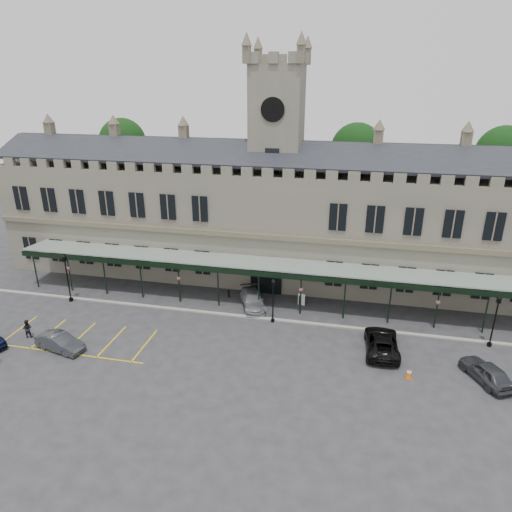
% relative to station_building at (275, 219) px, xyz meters
% --- Properties ---
extents(ground, '(140.00, 140.00, 0.00)m').
position_rel_station_building_xyz_m(ground, '(0.00, -15.91, -6.47)').
color(ground, '#2C2C2E').
extents(station_building, '(60.00, 10.36, 17.30)m').
position_rel_station_building_xyz_m(station_building, '(0.00, 0.00, 0.00)').
color(station_building, '#605C50').
rests_on(station_building, ground).
extents(clock_tower, '(5.60, 5.60, 24.80)m').
position_rel_station_building_xyz_m(clock_tower, '(0.00, 0.09, 6.64)').
color(clock_tower, '#605C50').
rests_on(clock_tower, ground).
extents(canopy, '(50.00, 4.10, 4.30)m').
position_rel_station_building_xyz_m(canopy, '(0.00, -8.45, -4.06)').
color(canopy, '#8C9E93').
rests_on(canopy, ground).
extents(kerb, '(60.00, 0.40, 0.12)m').
position_rel_station_building_xyz_m(kerb, '(0.00, -10.41, -6.41)').
color(kerb, gray).
rests_on(kerb, ground).
extents(parking_markings, '(16.00, 6.00, 0.01)m').
position_rel_station_building_xyz_m(parking_markings, '(-14.00, -17.41, -6.47)').
color(parking_markings, gold).
rests_on(parking_markings, ground).
extents(tree_behind_left, '(6.00, 6.00, 16.00)m').
position_rel_station_building_xyz_m(tree_behind_left, '(-22.00, 9.09, 6.35)').
color(tree_behind_left, '#332314').
rests_on(tree_behind_left, ground).
extents(tree_behind_mid, '(6.00, 6.00, 16.00)m').
position_rel_station_building_xyz_m(tree_behind_mid, '(8.00, 9.09, 6.35)').
color(tree_behind_mid, '#332314').
rests_on(tree_behind_mid, ground).
extents(tree_behind_right, '(6.00, 6.00, 16.00)m').
position_rel_station_building_xyz_m(tree_behind_right, '(24.00, 9.09, 6.35)').
color(tree_behind_right, '#332314').
rests_on(tree_behind_right, ground).
extents(lamp_post_left, '(0.48, 0.48, 5.12)m').
position_rel_station_building_xyz_m(lamp_post_left, '(-18.71, -10.90, -3.43)').
color(lamp_post_left, black).
rests_on(lamp_post_left, ground).
extents(lamp_post_mid, '(0.41, 0.41, 4.32)m').
position_rel_station_building_xyz_m(lamp_post_mid, '(1.74, -10.73, -3.91)').
color(lamp_post_mid, black).
rests_on(lamp_post_mid, ground).
extents(lamp_post_right, '(0.45, 0.45, 4.75)m').
position_rel_station_building_xyz_m(lamp_post_right, '(20.07, -10.91, -3.65)').
color(lamp_post_right, black).
rests_on(lamp_post_right, ground).
extents(traffic_cone, '(0.48, 0.48, 0.77)m').
position_rel_station_building_xyz_m(traffic_cone, '(13.11, -16.81, -6.09)').
color(traffic_cone, '#E55507').
rests_on(traffic_cone, ground).
extents(sign_board, '(0.70, 0.20, 1.22)m').
position_rel_station_building_xyz_m(sign_board, '(3.89, -6.91, -5.87)').
color(sign_board, black).
rests_on(sign_board, ground).
extents(bollard_left, '(0.14, 0.14, 0.81)m').
position_rel_station_building_xyz_m(bollard_left, '(-3.50, -6.78, -6.06)').
color(bollard_left, black).
rests_on(bollard_left, ground).
extents(bollard_right, '(0.18, 0.18, 0.99)m').
position_rel_station_building_xyz_m(bollard_right, '(3.74, -6.94, -5.97)').
color(bollard_right, black).
rests_on(bollard_right, ground).
extents(car_left_b, '(4.49, 2.40, 1.40)m').
position_rel_station_building_xyz_m(car_left_b, '(-14.42, -18.93, -5.77)').
color(car_left_b, '#33353A').
rests_on(car_left_b, ground).
extents(car_taxi, '(3.73, 5.32, 1.43)m').
position_rel_station_building_xyz_m(car_taxi, '(-0.71, -8.24, -5.75)').
color(car_taxi, gray).
rests_on(car_taxi, ground).
extents(car_van, '(2.74, 5.63, 1.54)m').
position_rel_station_building_xyz_m(car_van, '(11.24, -13.52, -5.70)').
color(car_van, black).
rests_on(car_van, ground).
extents(car_right_a, '(3.63, 4.79, 1.52)m').
position_rel_station_building_xyz_m(car_right_a, '(18.59, -15.98, -5.71)').
color(car_right_a, '#33353A').
rests_on(car_right_a, ground).
extents(person_b, '(0.94, 0.81, 1.65)m').
position_rel_station_building_xyz_m(person_b, '(-18.30, -17.78, -5.64)').
color(person_b, black).
rests_on(person_b, ground).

